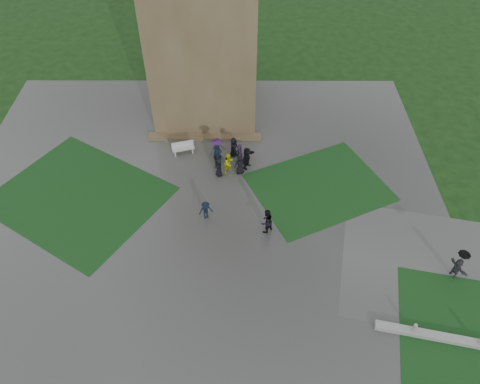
{
  "coord_description": "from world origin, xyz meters",
  "views": [
    {
      "loc": [
        2.9,
        -18.76,
        23.62
      ],
      "look_at": [
        2.84,
        3.34,
        1.2
      ],
      "focal_mm": 35.0,
      "sensor_mm": 36.0,
      "label": 1
    }
  ],
  "objects_px": {
    "pedestrian_near": "(266,221)",
    "bench": "(183,148)",
    "tower": "(202,3)",
    "pedestrian_path": "(458,265)",
    "pedestrian_mid": "(206,210)"
  },
  "relations": [
    {
      "from": "tower",
      "to": "pedestrian_near",
      "type": "xyz_separation_m",
      "value": [
        4.54,
        -14.06,
        -8.03
      ]
    },
    {
      "from": "tower",
      "to": "bench",
      "type": "height_order",
      "value": "tower"
    },
    {
      "from": "pedestrian_near",
      "to": "pedestrian_path",
      "type": "relative_size",
      "value": 0.84
    },
    {
      "from": "pedestrian_mid",
      "to": "pedestrian_near",
      "type": "relative_size",
      "value": 0.77
    },
    {
      "from": "bench",
      "to": "pedestrian_path",
      "type": "distance_m",
      "value": 20.61
    },
    {
      "from": "pedestrian_path",
      "to": "pedestrian_mid",
      "type": "bearing_deg",
      "value": 163.13
    },
    {
      "from": "bench",
      "to": "pedestrian_near",
      "type": "distance_m",
      "value": 9.91
    },
    {
      "from": "pedestrian_near",
      "to": "bench",
      "type": "bearing_deg",
      "value": -96.52
    },
    {
      "from": "bench",
      "to": "pedestrian_path",
      "type": "xyz_separation_m",
      "value": [
        17.25,
        -11.27,
        0.5
      ]
    },
    {
      "from": "bench",
      "to": "pedestrian_path",
      "type": "relative_size",
      "value": 0.78
    },
    {
      "from": "pedestrian_mid",
      "to": "pedestrian_path",
      "type": "distance_m",
      "value": 15.81
    },
    {
      "from": "tower",
      "to": "pedestrian_path",
      "type": "xyz_separation_m",
      "value": [
        15.71,
        -17.52,
        -7.97
      ]
    },
    {
      "from": "tower",
      "to": "bench",
      "type": "distance_m",
      "value": 10.64
    },
    {
      "from": "tower",
      "to": "pedestrian_path",
      "type": "relative_size",
      "value": 8.0
    },
    {
      "from": "tower",
      "to": "bench",
      "type": "bearing_deg",
      "value": -103.84
    }
  ]
}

